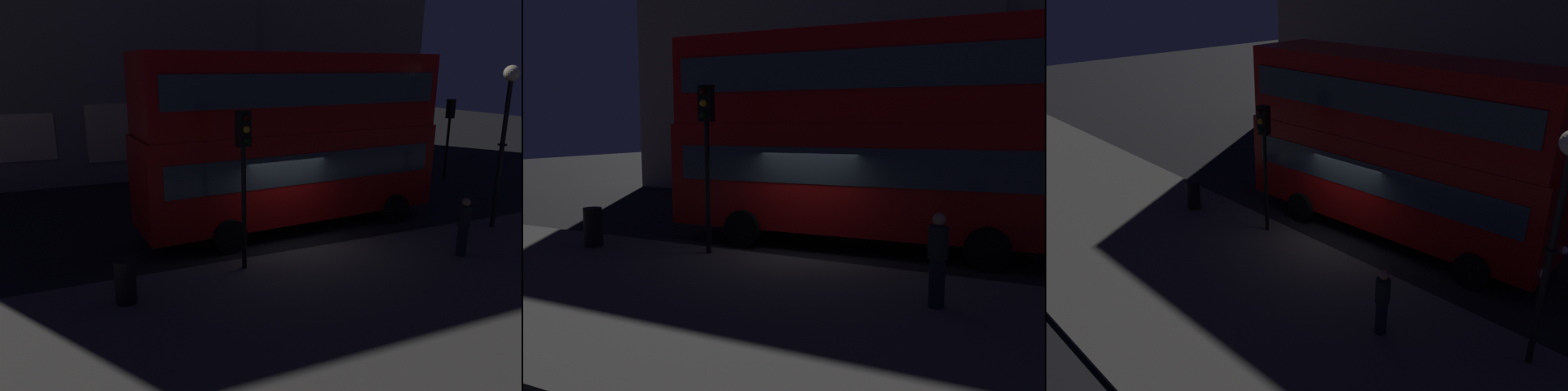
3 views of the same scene
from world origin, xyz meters
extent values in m
plane|color=black|center=(0.00, 0.00, 0.00)|extent=(80.00, 80.00, 0.00)
cube|color=#4C4944|center=(0.00, -4.56, 0.06)|extent=(44.00, 7.26, 0.12)
cube|color=gray|center=(-5.41, 14.06, 8.61)|extent=(17.44, 8.16, 17.22)
cube|color=#F9E09E|center=(-10.64, 9.95, 2.29)|extent=(2.23, 0.06, 2.05)
cube|color=#F9E09E|center=(-7.16, 9.95, 2.27)|extent=(2.23, 0.06, 1.97)
cube|color=#F9E09E|center=(-3.67, 9.95, 2.28)|extent=(2.23, 0.06, 2.55)
cube|color=#F2D18C|center=(-0.18, 9.95, 2.21)|extent=(2.23, 0.06, 2.12)
cube|color=#F2D18C|center=(1.97, 10.32, 2.22)|extent=(2.60, 0.06, 1.88)
cube|color=#9E0C0C|center=(0.79, 1.27, 1.86)|extent=(9.93, 3.00, 2.73)
cube|color=#9E0C0C|center=(0.79, 1.27, 4.37)|extent=(9.73, 2.94, 2.29)
cube|color=#2D3842|center=(0.79, 1.27, 2.20)|extent=(9.15, 3.01, 0.90)
cube|color=#2D3842|center=(0.79, 1.27, 4.48)|extent=(9.15, 3.01, 0.90)
cylinder|color=black|center=(4.04, 2.73, 0.50)|extent=(1.00, 0.30, 0.99)
cylinder|color=black|center=(4.19, 0.20, 0.50)|extent=(1.00, 0.30, 0.99)
cylinder|color=black|center=(-1.98, 2.38, 0.50)|extent=(1.00, 0.30, 0.99)
cylinder|color=black|center=(-1.83, -0.15, 0.50)|extent=(1.00, 0.30, 0.99)
cylinder|color=black|center=(-1.95, -1.52, 1.69)|extent=(0.12, 0.12, 3.14)
cube|color=black|center=(-1.95, -1.52, 3.69)|extent=(0.36, 0.30, 0.85)
sphere|color=black|center=(-1.93, -1.67, 3.96)|extent=(0.17, 0.17, 0.17)
sphere|color=orange|center=(-1.93, -1.67, 3.69)|extent=(0.17, 0.17, 0.17)
sphere|color=black|center=(-1.93, -1.67, 3.42)|extent=(0.17, 0.17, 0.17)
cylinder|color=black|center=(3.79, -3.08, 0.54)|extent=(0.27, 0.27, 0.84)
cylinder|color=black|center=(3.79, -3.08, 1.24)|extent=(0.33, 0.33, 0.56)
sphere|color=#8C664C|center=(3.79, -3.08, 1.63)|extent=(0.22, 0.22, 0.22)
cylinder|color=black|center=(-5.00, -2.22, 0.62)|extent=(0.46, 0.46, 0.99)
camera|label=1|loc=(-6.10, -12.13, 5.11)|focal=32.97mm
camera|label=2|loc=(5.67, -12.39, 3.18)|focal=38.41mm
camera|label=3|loc=(9.58, -11.17, 7.70)|focal=36.30mm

